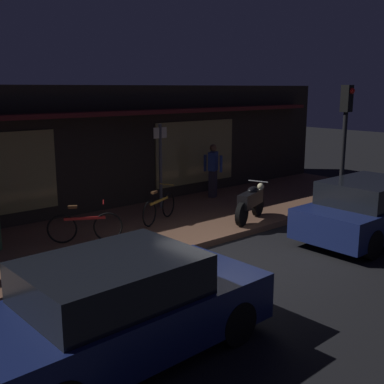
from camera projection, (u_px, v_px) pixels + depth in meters
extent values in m
plane|color=black|center=(236.00, 261.00, 10.00)|extent=(60.00, 60.00, 0.00)
cube|color=brown|center=(152.00, 226.00, 12.22)|extent=(18.00, 4.00, 0.15)
cube|color=black|center=(84.00, 147.00, 14.38)|extent=(18.00, 2.80, 3.60)
cube|color=olive|center=(196.00, 152.00, 15.41)|extent=(3.20, 0.04, 2.00)
cube|color=#591919|center=(112.00, 113.00, 12.93)|extent=(16.20, 0.50, 0.12)
cylinder|color=black|center=(242.00, 214.00, 11.93)|extent=(0.60, 0.33, 0.60)
cylinder|color=black|center=(258.00, 205.00, 12.87)|extent=(0.60, 0.33, 0.60)
cube|color=black|center=(250.00, 199.00, 12.34)|extent=(1.13, 0.65, 0.36)
ellipsoid|color=black|center=(253.00, 190.00, 12.42)|extent=(0.50, 0.38, 0.20)
sphere|color=#F9EDB7|center=(261.00, 186.00, 12.91)|extent=(0.18, 0.18, 0.18)
cylinder|color=gray|center=(258.00, 181.00, 12.71)|extent=(0.22, 0.52, 0.03)
torus|color=black|center=(62.00, 229.00, 10.57)|extent=(0.59, 0.37, 0.66)
torus|color=black|center=(108.00, 227.00, 10.75)|extent=(0.59, 0.37, 0.66)
cube|color=#A51E1E|center=(85.00, 218.00, 10.61)|extent=(0.80, 0.49, 0.06)
cube|color=brown|center=(73.00, 207.00, 10.51)|extent=(0.21, 0.17, 0.06)
cylinder|color=#A51E1E|center=(103.00, 202.00, 10.61)|extent=(0.23, 0.38, 0.02)
torus|color=black|center=(150.00, 214.00, 11.87)|extent=(0.62, 0.31, 0.66)
torus|color=black|center=(168.00, 205.00, 12.75)|extent=(0.62, 0.31, 0.66)
cube|color=#B78C2D|center=(159.00, 201.00, 12.26)|extent=(0.84, 0.41, 0.06)
cube|color=brown|center=(154.00, 192.00, 11.99)|extent=(0.22, 0.16, 0.06)
cylinder|color=#B78C2D|center=(167.00, 184.00, 12.56)|extent=(0.20, 0.39, 0.02)
cube|color=#28232D|center=(213.00, 184.00, 15.07)|extent=(0.34, 0.31, 0.85)
cube|color=navy|center=(213.00, 161.00, 14.92)|extent=(0.44, 0.38, 0.58)
sphere|color=brown|center=(213.00, 148.00, 14.83)|extent=(0.22, 0.22, 0.22)
cylinder|color=navy|center=(205.00, 163.00, 15.02)|extent=(0.12, 0.12, 0.52)
cylinder|color=navy|center=(221.00, 164.00, 14.84)|extent=(0.12, 0.12, 0.52)
cylinder|color=#47474C|center=(161.00, 166.00, 13.56)|extent=(0.09, 0.09, 2.40)
cube|color=beige|center=(160.00, 133.00, 13.35)|extent=(0.44, 0.03, 0.30)
cylinder|color=black|center=(343.00, 153.00, 12.94)|extent=(0.12, 0.12, 3.60)
cube|color=black|center=(347.00, 99.00, 12.63)|extent=(0.24, 0.24, 0.70)
sphere|color=red|center=(352.00, 91.00, 12.49)|extent=(0.16, 0.16, 0.16)
cylinder|color=black|center=(165.00, 288.00, 7.83)|extent=(0.65, 0.24, 0.64)
cylinder|color=black|center=(236.00, 322.00, 6.70)|extent=(0.65, 0.24, 0.64)
cylinder|color=black|center=(0.00, 347.00, 6.06)|extent=(0.65, 0.24, 0.64)
cube|color=#141E4C|center=(123.00, 318.00, 6.33)|extent=(4.15, 1.89, 0.68)
cube|color=black|center=(112.00, 282.00, 6.12)|extent=(2.25, 1.67, 0.64)
cylinder|color=black|center=(369.00, 209.00, 12.93)|extent=(0.64, 0.23, 0.64)
cylinder|color=black|center=(309.00, 228.00, 11.20)|extent=(0.64, 0.23, 0.64)
cylinder|color=black|center=(371.00, 244.00, 10.05)|extent=(0.64, 0.23, 0.64)
cube|color=#141E4C|center=(371.00, 215.00, 11.44)|extent=(4.12, 1.80, 0.68)
cube|color=black|center=(369.00, 194.00, 11.23)|extent=(2.22, 1.62, 0.64)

